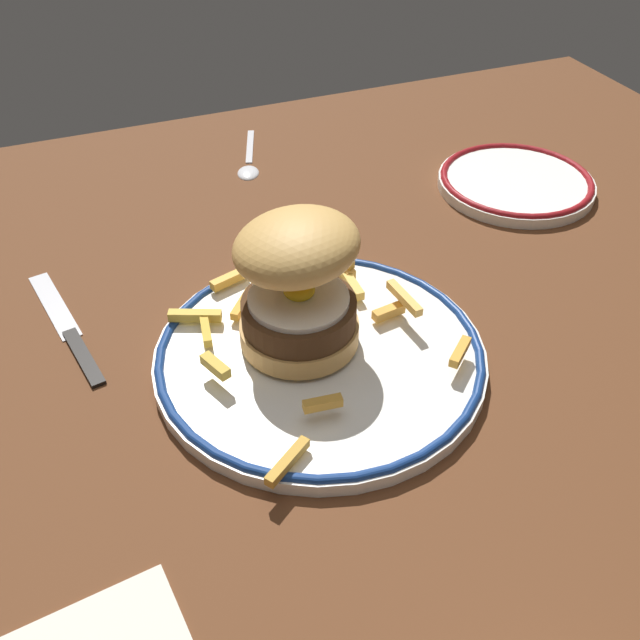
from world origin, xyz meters
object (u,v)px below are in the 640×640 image
(dinner_plate, at_px, (320,354))
(spoon, at_px, (248,165))
(side_plate, at_px, (516,182))
(burger, at_px, (298,281))
(knife, at_px, (71,333))

(dinner_plate, bearing_deg, spoon, 82.27)
(side_plate, bearing_deg, burger, -153.30)
(side_plate, height_order, spoon, side_plate)
(burger, height_order, spoon, burger)
(dinner_plate, relative_size, spoon, 2.13)
(burger, bearing_deg, side_plate, 26.70)
(dinner_plate, distance_m, side_plate, 0.37)
(dinner_plate, height_order, knife, dinner_plate)
(burger, distance_m, side_plate, 0.38)
(side_plate, distance_m, spoon, 0.32)
(side_plate, bearing_deg, spoon, 148.93)
(side_plate, distance_m, knife, 0.52)
(dinner_plate, distance_m, knife, 0.22)
(dinner_plate, relative_size, knife, 1.55)
(knife, relative_size, spoon, 1.37)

